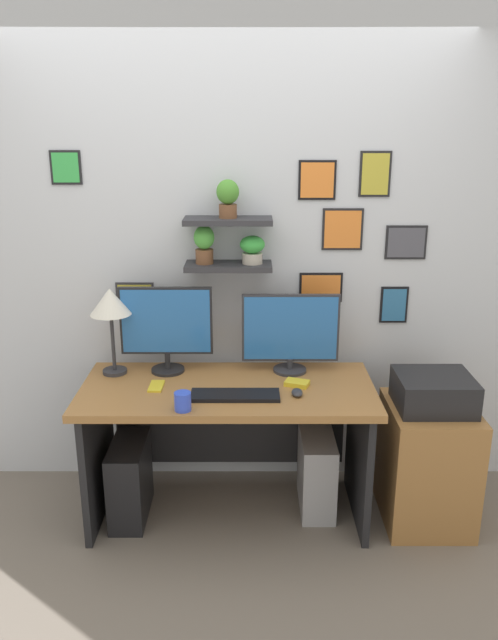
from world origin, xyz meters
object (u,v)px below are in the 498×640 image
Objects in this scene: monitor_left at (168,326)px; cell_phone at (158,386)px; desk at (230,420)px; computer_mouse at (299,393)px; desk_lamp at (112,306)px; computer_tower_left at (132,480)px; scissors_tray at (299,383)px; computer_tower_right at (318,472)px; monitor_right at (292,332)px; printer at (436,392)px; drawer_cabinet at (429,464)px; coffee_mug at (185,401)px; keyboard at (237,395)px.

cell_phone is (-0.03, -0.22, -0.25)m from monitor_left.
computer_mouse is (0.35, -0.16, 0.23)m from desk.
desk_lamp is 0.94m from computer_tower_left.
scissors_tray is (0.69, -0.20, -0.25)m from monitor_left.
cell_phone is (0.25, -0.19, -0.38)m from desk_lamp.
computer_tower_left is 1.01× the size of computer_tower_right.
desk_lamp is 1.06m from scissors_tray.
monitor_right is 0.39m from computer_mouse.
computer_mouse is at bearing -16.81° from desk_lamp.
desk_lamp reaches higher than scissors_tray.
scissors_tray is at bearing -9.77° from desk_lamp.
computer_tower_left is at bearing 179.41° from printer.
monitor_left reaches higher than computer_tower_right.
desk_lamp reaches higher than drawer_cabinet.
monitor_right reaches higher than drawer_cabinet.
monitor_left reaches higher than desk.
computer_tower_right is at bearing -10.72° from monitor_left.
drawer_cabinet is at bearing -0.24° from cell_phone.
coffee_mug is (-0.55, -0.17, 0.03)m from computer_mouse.
monitor_right is at bearing 49.96° from keyboard.
coffee_mug is (0.42, -0.46, -0.34)m from desk_lamp.
keyboard is 0.80m from computer_tower_left.
monitor_right is at bearing 160.16° from printer.
scissors_tray reaches higher than computer_tower_right.
computer_mouse is 0.14× the size of drawer_cabinet.
monitor_left reaches higher than printer.
drawer_cabinet is at bearing -5.15° from desk.
drawer_cabinet is (1.67, -0.23, -0.80)m from desk_lamp.
desk is 1.08m from printer.
scissors_tray is at bearing 86.07° from computer_mouse.
computer_mouse is at bearing -6.89° from cell_phone.
desk is 0.43m from cell_phone.
monitor_right is at bearing 160.16° from drawer_cabinet.
desk is 2.31× the size of drawer_cabinet.
monitor_left is 0.85m from computer_tower_left.
cell_phone is at bearing 171.91° from computer_mouse.
cell_phone is at bearing -162.28° from monitor_right.
computer_mouse is at bearing -127.77° from computer_tower_right.
drawer_cabinet is (0.72, -0.26, -0.65)m from monitor_right.
scissors_tray is 0.56m from computer_tower_right.
cell_phone is at bearing 178.56° from drawer_cabinet.
drawer_cabinet is 0.59m from computer_tower_right.
keyboard is at bearing -15.63° from cell_phone.
coffee_mug is 1.36m from drawer_cabinet.
monitor_left is (-0.33, 0.16, 0.47)m from desk.
desk is at bearing -178.81° from computer_tower_right.
computer_tower_right is at bearing 20.60° from scissors_tray.
monitor_left is 1.15m from computer_tower_right.
printer reaches higher than computer_mouse.
keyboard is 0.29m from coffee_mug.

